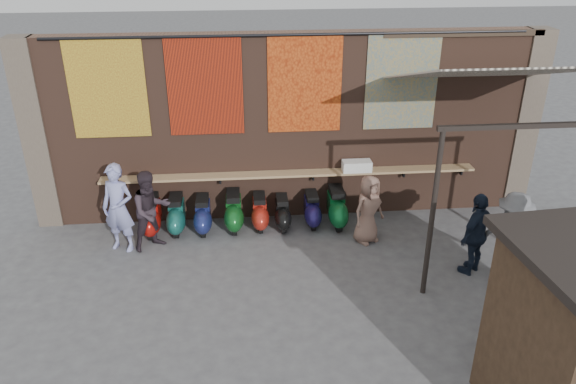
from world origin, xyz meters
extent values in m
plane|color=#474749|center=(0.00, 0.00, 0.00)|extent=(70.00, 70.00, 0.00)
cube|color=brown|center=(0.00, 2.70, 2.00)|extent=(10.00, 0.40, 4.00)
cube|color=#4C4238|center=(-5.20, 2.70, 2.00)|extent=(0.50, 0.50, 4.00)
cube|color=#4C4238|center=(5.20, 2.70, 2.00)|extent=(0.50, 0.50, 4.00)
cube|color=#9E7A51|center=(0.00, 2.33, 1.10)|extent=(8.00, 0.32, 0.05)
cube|color=white|center=(1.43, 2.30, 1.24)|extent=(0.62, 0.29, 0.23)
cube|color=maroon|center=(-3.60, 2.48, 3.00)|extent=(1.50, 0.02, 2.00)
cube|color=red|center=(-1.70, 2.48, 3.00)|extent=(1.50, 0.02, 2.00)
cube|color=#C54F18|center=(0.30, 2.48, 3.00)|extent=(1.50, 0.02, 2.00)
cube|color=#255C8A|center=(2.30, 2.48, 3.00)|extent=(1.50, 0.02, 2.00)
cylinder|color=black|center=(0.00, 2.47, 3.98)|extent=(9.50, 0.06, 0.06)
imported|color=#888CC6|center=(-3.47, 1.40, 0.91)|extent=(0.78, 0.64, 1.83)
imported|color=#2D232B|center=(-2.85, 1.40, 0.83)|extent=(1.02, 0.96, 1.66)
imported|color=black|center=(3.20, -0.02, 0.81)|extent=(0.99, 0.89, 1.62)
imported|color=slate|center=(3.73, -0.28, 0.87)|extent=(1.25, 1.24, 1.73)
imported|color=#815F52|center=(1.48, 1.26, 0.73)|extent=(0.85, 0.76, 1.46)
cube|color=gold|center=(3.28, -2.65, 1.85)|extent=(1.20, 0.14, 0.50)
cube|color=#473321|center=(3.28, -2.65, 0.93)|extent=(1.95, 0.26, 0.06)
cube|color=beige|center=(3.50, 0.90, 3.55)|extent=(3.20, 3.28, 0.97)
cube|color=#33261C|center=(3.50, 2.49, 3.95)|extent=(3.30, 0.08, 0.12)
cube|color=black|center=(3.50, -0.60, 3.08)|extent=(3.00, 0.08, 0.08)
cylinder|color=black|center=(2.10, -0.60, 1.55)|extent=(0.09, 0.09, 3.10)
camera|label=1|loc=(-1.03, -8.58, 5.97)|focal=35.00mm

